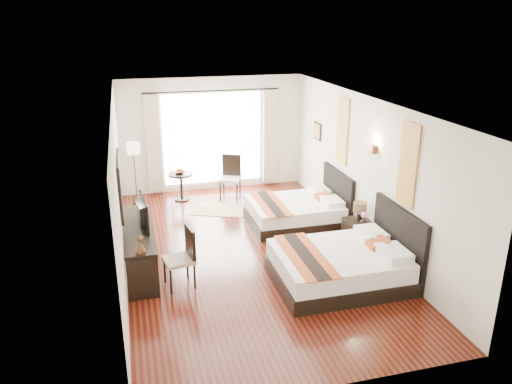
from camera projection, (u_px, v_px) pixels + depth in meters
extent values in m
cube|color=#360A09|center=(250.00, 252.00, 9.35)|extent=(4.50, 7.50, 0.01)
cube|color=white|center=(249.00, 102.00, 8.41)|extent=(4.50, 7.50, 0.02)
cube|color=silver|center=(364.00, 171.00, 9.42)|extent=(0.01, 7.50, 2.80)
cube|color=silver|center=(119.00, 191.00, 8.34)|extent=(0.01, 7.50, 2.80)
cube|color=silver|center=(212.00, 134.00, 12.29)|extent=(4.50, 0.01, 2.80)
cube|color=silver|center=(333.00, 284.00, 5.47)|extent=(4.50, 0.01, 2.80)
cube|color=white|center=(213.00, 139.00, 12.31)|extent=(2.40, 0.02, 2.20)
cube|color=white|center=(213.00, 139.00, 12.25)|extent=(2.30, 0.02, 2.10)
cube|color=#BBAA91|center=(153.00, 144.00, 11.88)|extent=(0.35, 0.14, 2.35)
cube|color=#BBAA91|center=(270.00, 137.00, 12.57)|extent=(0.35, 0.14, 2.35)
cube|color=#913F15|center=(408.00, 164.00, 7.90)|extent=(0.03, 0.50, 1.35)
cube|color=#913F15|center=(343.00, 131.00, 10.18)|extent=(0.03, 0.50, 1.35)
cube|color=#4E2D1C|center=(373.00, 149.00, 8.90)|extent=(0.10, 0.14, 0.14)
cube|color=black|center=(120.00, 185.00, 8.19)|extent=(0.04, 1.25, 0.95)
cube|color=white|center=(122.00, 185.00, 8.20)|extent=(0.01, 1.12, 0.82)
cube|color=black|center=(337.00, 275.00, 8.24)|extent=(2.06, 1.61, 0.25)
cube|color=white|center=(338.00, 260.00, 8.15)|extent=(2.00, 1.57, 0.30)
cube|color=black|center=(398.00, 242.00, 8.34)|extent=(0.08, 1.61, 1.21)
cube|color=#A1431A|center=(305.00, 255.00, 7.96)|extent=(0.55, 1.67, 0.02)
cube|color=black|center=(294.00, 219.00, 10.56)|extent=(1.87, 1.46, 0.23)
cube|color=white|center=(294.00, 208.00, 10.47)|extent=(1.81, 1.42, 0.27)
cube|color=black|center=(337.00, 195.00, 10.64)|extent=(0.08, 1.46, 1.09)
cube|color=#A1431A|center=(270.00, 203.00, 10.30)|extent=(0.50, 1.52, 0.02)
cube|color=black|center=(358.00, 234.00, 9.42)|extent=(0.46, 0.57, 0.54)
cylinder|color=black|center=(359.00, 217.00, 9.36)|extent=(0.11, 0.11, 0.21)
cylinder|color=#463321|center=(360.00, 207.00, 9.29)|extent=(0.25, 0.25, 0.19)
imported|color=black|center=(363.00, 223.00, 9.17)|extent=(0.14, 0.14, 0.13)
cube|color=black|center=(140.00, 248.00, 8.64)|extent=(0.50, 2.20, 0.76)
imported|color=black|center=(138.00, 213.00, 8.47)|extent=(0.19, 0.90, 0.52)
cube|color=beige|center=(179.00, 260.00, 8.02)|extent=(0.53, 0.53, 0.06)
cube|color=black|center=(190.00, 242.00, 8.01)|extent=(0.12, 0.43, 0.51)
cylinder|color=black|center=(138.00, 203.00, 11.74)|extent=(0.22, 0.22, 0.03)
cylinder|color=#4E2D1C|center=(135.00, 177.00, 11.52)|extent=(0.03, 0.03, 1.25)
cylinder|color=beige|center=(133.00, 148.00, 11.29)|extent=(0.30, 0.30, 0.26)
cylinder|color=black|center=(181.00, 187.00, 11.84)|extent=(0.58, 0.58, 0.67)
imported|color=#432417|center=(179.00, 172.00, 11.70)|extent=(0.30, 0.30, 0.06)
cube|color=beige|center=(230.00, 179.00, 11.92)|extent=(0.63, 0.63, 0.06)
cube|color=black|center=(232.00, 165.00, 12.02)|extent=(0.43, 0.23, 0.53)
cube|color=tan|center=(220.00, 209.00, 11.35)|extent=(1.45, 1.23, 0.01)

